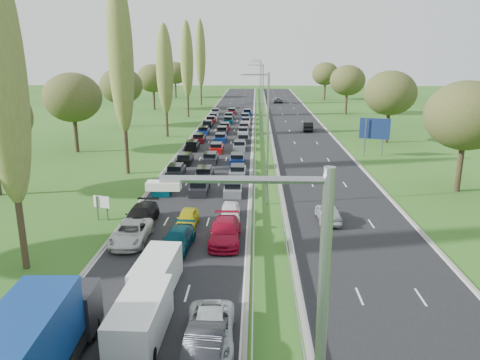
{
  "coord_description": "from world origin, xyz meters",
  "views": [
    {
      "loc": [
        3.44,
        1.48,
        13.56
      ],
      "look_at": [
        1.9,
        45.95,
        1.5
      ],
      "focal_mm": 35.0,
      "sensor_mm": 36.0,
      "label": 1
    }
  ],
  "objects_px": {
    "near_car_2": "(131,233)",
    "near_car_3": "(141,216)",
    "direction_sign": "(375,130)",
    "white_van_rear": "(158,272)",
    "blue_lorry": "(35,346)",
    "white_van_front": "(142,316)",
    "info_sign": "(102,204)"
  },
  "relations": [
    {
      "from": "white_van_front",
      "to": "direction_sign",
      "type": "xyz_separation_m",
      "value": [
        21.48,
        42.85,
        2.44
      ]
    },
    {
      "from": "white_van_front",
      "to": "info_sign",
      "type": "bearing_deg",
      "value": 115.16
    },
    {
      "from": "near_car_2",
      "to": "white_van_rear",
      "type": "relative_size",
      "value": 1.04
    },
    {
      "from": "near_car_2",
      "to": "blue_lorry",
      "type": "height_order",
      "value": "blue_lorry"
    },
    {
      "from": "near_car_3",
      "to": "direction_sign",
      "type": "xyz_separation_m",
      "value": [
        25.31,
        27.32,
        2.77
      ]
    },
    {
      "from": "white_van_rear",
      "to": "info_sign",
      "type": "height_order",
      "value": "info_sign"
    },
    {
      "from": "blue_lorry",
      "to": "white_van_front",
      "type": "height_order",
      "value": "blue_lorry"
    },
    {
      "from": "white_van_front",
      "to": "direction_sign",
      "type": "bearing_deg",
      "value": 64.7
    },
    {
      "from": "white_van_front",
      "to": "direction_sign",
      "type": "distance_m",
      "value": 47.99
    },
    {
      "from": "near_car_3",
      "to": "blue_lorry",
      "type": "bearing_deg",
      "value": -86.45
    },
    {
      "from": "near_car_3",
      "to": "blue_lorry",
      "type": "relative_size",
      "value": 0.58
    },
    {
      "from": "near_car_2",
      "to": "info_sign",
      "type": "distance_m",
      "value": 6.0
    },
    {
      "from": "info_sign",
      "to": "direction_sign",
      "type": "xyz_separation_m",
      "value": [
        28.8,
        26.28,
        2.2
      ]
    },
    {
      "from": "near_car_2",
      "to": "white_van_front",
      "type": "relative_size",
      "value": 0.97
    },
    {
      "from": "white_van_front",
      "to": "white_van_rear",
      "type": "relative_size",
      "value": 1.07
    },
    {
      "from": "near_car_3",
      "to": "info_sign",
      "type": "height_order",
      "value": "info_sign"
    },
    {
      "from": "blue_lorry",
      "to": "white_van_front",
      "type": "bearing_deg",
      "value": 45.44
    },
    {
      "from": "direction_sign",
      "to": "white_van_rear",
      "type": "bearing_deg",
      "value": -119.8
    },
    {
      "from": "near_car_2",
      "to": "white_van_rear",
      "type": "height_order",
      "value": "white_van_rear"
    },
    {
      "from": "near_car_3",
      "to": "white_van_rear",
      "type": "bearing_deg",
      "value": -68.89
    },
    {
      "from": "near_car_3",
      "to": "info_sign",
      "type": "xyz_separation_m",
      "value": [
        -3.49,
        1.03,
        0.57
      ]
    },
    {
      "from": "near_car_2",
      "to": "direction_sign",
      "type": "height_order",
      "value": "direction_sign"
    },
    {
      "from": "blue_lorry",
      "to": "white_van_front",
      "type": "relative_size",
      "value": 1.69
    },
    {
      "from": "near_car_3",
      "to": "white_van_front",
      "type": "height_order",
      "value": "white_van_front"
    },
    {
      "from": "near_car_2",
      "to": "white_van_rear",
      "type": "xyz_separation_m",
      "value": [
        3.42,
        -6.92,
        0.3
      ]
    },
    {
      "from": "near_car_2",
      "to": "near_car_3",
      "type": "xyz_separation_m",
      "value": [
        -0.17,
        3.68,
        0.04
      ]
    },
    {
      "from": "near_car_3",
      "to": "blue_lorry",
      "type": "height_order",
      "value": "blue_lorry"
    },
    {
      "from": "near_car_2",
      "to": "direction_sign",
      "type": "xyz_separation_m",
      "value": [
        25.14,
        31.0,
        2.81
      ]
    },
    {
      "from": "blue_lorry",
      "to": "info_sign",
      "type": "distance_m",
      "value": 20.77
    },
    {
      "from": "direction_sign",
      "to": "info_sign",
      "type": "bearing_deg",
      "value": -137.62
    },
    {
      "from": "near_car_3",
      "to": "blue_lorry",
      "type": "xyz_separation_m",
      "value": [
        0.38,
        -19.36,
        1.22
      ]
    },
    {
      "from": "near_car_2",
      "to": "near_car_3",
      "type": "height_order",
      "value": "near_car_3"
    }
  ]
}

